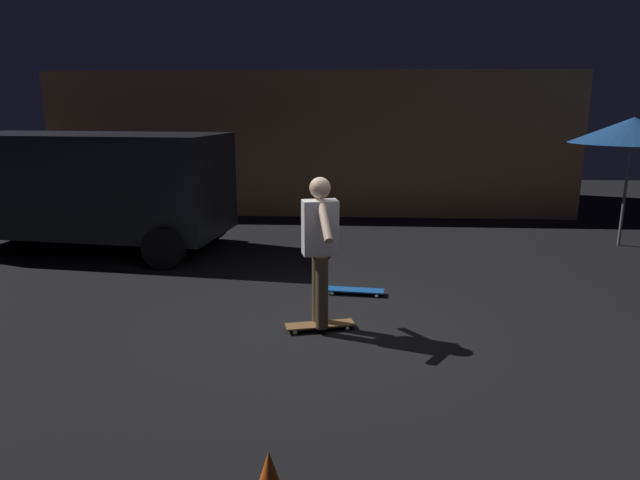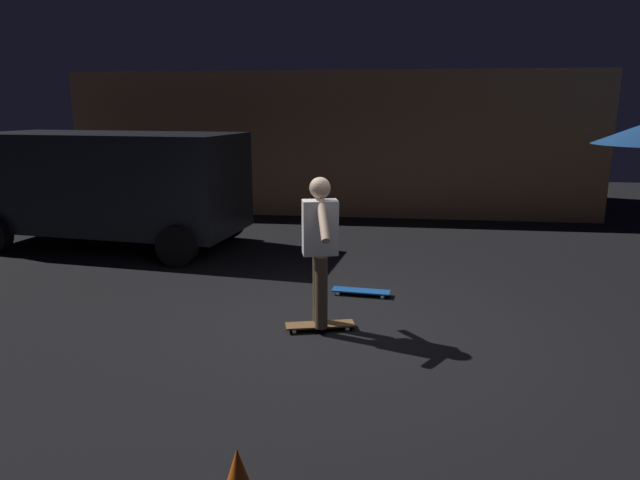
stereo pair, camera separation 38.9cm
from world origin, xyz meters
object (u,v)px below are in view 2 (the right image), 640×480
object	(u,v)px
parked_van	(112,182)
skateboard_ridden	(320,325)
skateboard_spare	(361,291)
skater	(320,241)

from	to	relation	value
parked_van	skateboard_ridden	xyz separation A→B (m)	(4.22, -3.48, -1.11)
skateboard_spare	skater	world-z (taller)	skater
parked_van	skateboard_spare	world-z (taller)	parked_van
skateboard_ridden	skateboard_spare	bearing A→B (deg)	72.63
skateboard_ridden	skater	distance (m)	0.98
skateboard_ridden	skater	bearing A→B (deg)	90.00
skateboard_ridden	skateboard_spare	size ratio (longest dim) A/B	1.01
parked_van	skater	bearing A→B (deg)	-39.54
parked_van	skateboard_ridden	size ratio (longest dim) A/B	5.95
parked_van	skateboard_ridden	world-z (taller)	parked_van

